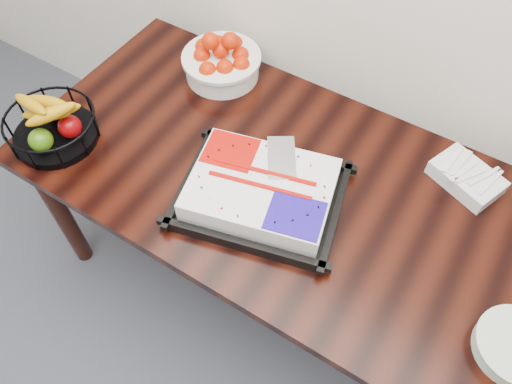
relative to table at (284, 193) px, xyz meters
The scene contains 5 objects.
table is the anchor object (origin of this frame).
cake_tray 0.18m from the table, 100.58° to the right, with size 0.58×0.50×0.10m.
tangerine_bowl 0.57m from the table, 146.38° to the left, with size 0.30×0.30×0.19m.
fruit_basket 0.82m from the table, 160.34° to the right, with size 0.31×0.31×0.16m.
fork_bag 0.59m from the table, 30.34° to the left, with size 0.25×0.21×0.06m.
Camera 1 is at (0.44, 1.12, 2.06)m, focal length 35.00 mm.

